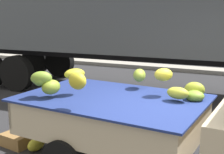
# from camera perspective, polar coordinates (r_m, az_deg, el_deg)

# --- Properties ---
(semi_trailer) EXTENTS (12.07, 2.96, 3.95)m
(semi_trailer) POSITION_cam_1_polar(r_m,az_deg,el_deg) (9.07, 5.53, 12.89)
(semi_trailer) COLOR #4C5156
(semi_trailer) RESTS_ON ground
(fallen_banana_bunch_near_tailgate) EXTENTS (0.23, 0.39, 0.21)m
(fallen_banana_bunch_near_tailgate) POSITION_cam_1_polar(r_m,az_deg,el_deg) (5.69, -13.60, -11.78)
(fallen_banana_bunch_near_tailgate) COLOR gold
(fallen_banana_bunch_near_tailgate) RESTS_ON ground
(produce_crate) EXTENTS (0.57, 0.44, 0.22)m
(produce_crate) POSITION_cam_1_polar(r_m,az_deg,el_deg) (5.95, -16.97, -10.87)
(produce_crate) COLOR olive
(produce_crate) RESTS_ON ground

